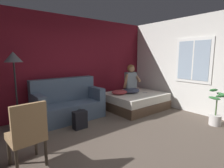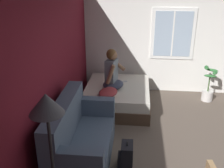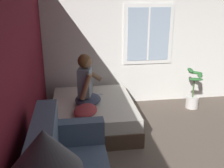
# 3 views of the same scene
# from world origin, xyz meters

# --- Properties ---
(ground_plane) EXTENTS (40.00, 40.00, 0.00)m
(ground_plane) POSITION_xyz_m (0.00, 0.00, 0.00)
(ground_plane) COLOR brown
(wall_back_accent) EXTENTS (10.78, 0.16, 2.70)m
(wall_back_accent) POSITION_xyz_m (0.00, 2.63, 1.35)
(wall_back_accent) COLOR maroon
(wall_back_accent) RESTS_ON ground
(wall_side_with_window) EXTENTS (0.19, 6.51, 2.70)m
(wall_side_with_window) POSITION_xyz_m (2.97, 0.01, 1.35)
(wall_side_with_window) COLOR silver
(wall_side_with_window) RESTS_ON ground
(bed) EXTENTS (1.71, 1.45, 0.48)m
(bed) POSITION_xyz_m (1.88, 1.64, 0.24)
(bed) COLOR #4C3828
(bed) RESTS_ON ground
(couch) EXTENTS (1.71, 0.84, 1.04)m
(couch) POSITION_xyz_m (-0.14, 2.06, 0.39)
(couch) COLOR #47566B
(couch) RESTS_ON ground
(side_chair) EXTENTS (0.50, 0.50, 0.98)m
(side_chair) POSITION_xyz_m (-1.43, 0.52, 0.53)
(side_chair) COLOR #382D23
(side_chair) RESTS_ON ground
(person_seated) EXTENTS (0.61, 0.55, 0.88)m
(person_seated) POSITION_xyz_m (1.80, 1.75, 0.84)
(person_seated) COLOR #383D51
(person_seated) RESTS_ON bed
(backpack) EXTENTS (0.30, 0.24, 0.46)m
(backpack) POSITION_xyz_m (-0.20, 1.33, 0.19)
(backpack) COLOR black
(backpack) RESTS_ON ground
(throw_pillow) EXTENTS (0.57, 0.49, 0.14)m
(throw_pillow) POSITION_xyz_m (1.38, 1.80, 0.55)
(throw_pillow) COLOR #993338
(throw_pillow) RESTS_ON bed
(cell_phone) EXTENTS (0.12, 0.16, 0.01)m
(cell_phone) POSITION_xyz_m (2.18, 1.52, 0.48)
(cell_phone) COLOR #B7B7BC
(cell_phone) RESTS_ON bed
(floor_lamp) EXTENTS (0.36, 0.36, 1.70)m
(floor_lamp) POSITION_xyz_m (-1.28, 2.09, 1.43)
(floor_lamp) COLOR black
(floor_lamp) RESTS_ON ground
(potted_plant) EXTENTS (0.39, 0.37, 0.85)m
(potted_plant) POSITION_xyz_m (2.39, -0.48, 0.30)
(potted_plant) COLOR silver
(potted_plant) RESTS_ON ground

